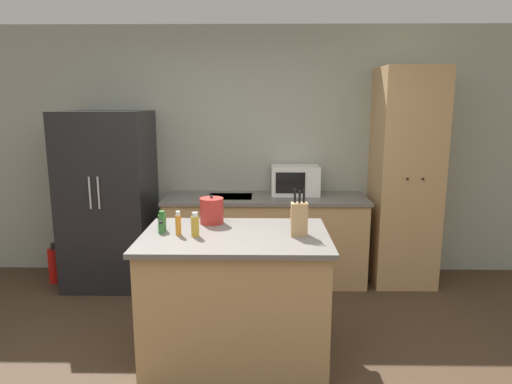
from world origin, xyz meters
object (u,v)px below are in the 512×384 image
(spice_bottle_green_herb, at_px, (195,225))
(kettle, at_px, (212,211))
(spice_bottle_tall_dark, at_px, (161,228))
(spice_bottle_short_red, at_px, (162,222))
(pantry_cabinet, at_px, (405,178))
(microwave, at_px, (295,180))
(fire_extinguisher, at_px, (55,265))
(refrigerator, at_px, (109,199))
(spice_bottle_amber_oil, at_px, (178,224))
(knife_block, at_px, (299,219))

(spice_bottle_green_herb, xyz_separation_m, kettle, (0.08, 0.35, 0.02))
(spice_bottle_tall_dark, bearing_deg, kettle, 40.98)
(spice_bottle_short_red, bearing_deg, spice_bottle_tall_dark, -84.63)
(pantry_cabinet, height_order, spice_bottle_green_herb, pantry_cabinet)
(microwave, distance_m, fire_extinguisher, 2.62)
(refrigerator, distance_m, spice_bottle_green_herb, 1.81)
(microwave, height_order, fire_extinguisher, microwave)
(spice_bottle_amber_oil, xyz_separation_m, spice_bottle_green_herb, (0.12, -0.03, -0.00))
(knife_block, xyz_separation_m, spice_bottle_short_red, (-0.97, 0.11, -0.05))
(knife_block, height_order, kettle, knife_block)
(spice_bottle_short_red, relative_size, spice_bottle_amber_oil, 0.85)
(spice_bottle_tall_dark, height_order, spice_bottle_amber_oil, spice_bottle_amber_oil)
(refrigerator, relative_size, kettle, 7.98)
(microwave, distance_m, spice_bottle_tall_dark, 1.89)
(refrigerator, bearing_deg, kettle, -43.56)
(spice_bottle_green_herb, bearing_deg, knife_block, 2.47)
(spice_bottle_green_herb, bearing_deg, pantry_cabinet, 38.90)
(spice_bottle_tall_dark, xyz_separation_m, spice_bottle_short_red, (-0.01, 0.07, 0.03))
(spice_bottle_short_red, relative_size, kettle, 0.66)
(microwave, xyz_separation_m, kettle, (-0.72, -1.29, -0.02))
(knife_block, bearing_deg, microwave, 86.99)
(pantry_cabinet, height_order, kettle, pantry_cabinet)
(spice_bottle_amber_oil, bearing_deg, kettle, 58.40)
(microwave, distance_m, spice_bottle_green_herb, 1.82)
(spice_bottle_amber_oil, relative_size, spice_bottle_green_herb, 1.00)
(spice_bottle_tall_dark, distance_m, spice_bottle_amber_oil, 0.14)
(spice_bottle_short_red, bearing_deg, knife_block, -6.46)
(spice_bottle_short_red, relative_size, spice_bottle_green_herb, 0.85)
(refrigerator, xyz_separation_m, kettle, (1.15, -1.10, 0.15))
(refrigerator, height_order, kettle, refrigerator)
(microwave, height_order, kettle, microwave)
(spice_bottle_tall_dark, bearing_deg, spice_bottle_amber_oil, -15.85)
(microwave, height_order, spice_bottle_tall_dark, microwave)
(fire_extinguisher, bearing_deg, spice_bottle_short_red, -42.24)
(pantry_cabinet, bearing_deg, knife_block, -128.22)
(spice_bottle_tall_dark, bearing_deg, knife_block, -2.19)
(microwave, distance_m, kettle, 1.47)
(knife_block, relative_size, spice_bottle_short_red, 2.28)
(knife_block, bearing_deg, kettle, 153.33)
(microwave, distance_m, spice_bottle_amber_oil, 1.85)
(knife_block, relative_size, spice_bottle_green_herb, 1.94)
(spice_bottle_short_red, xyz_separation_m, spice_bottle_amber_oil, (0.14, -0.11, 0.01))
(knife_block, bearing_deg, spice_bottle_amber_oil, 179.99)
(spice_bottle_tall_dark, bearing_deg, spice_bottle_short_red, 95.37)
(spice_bottle_amber_oil, relative_size, fire_extinguisher, 0.41)
(microwave, height_order, spice_bottle_amber_oil, microwave)
(refrigerator, height_order, spice_bottle_tall_dark, refrigerator)
(pantry_cabinet, bearing_deg, spice_bottle_tall_dark, -145.74)
(pantry_cabinet, xyz_separation_m, spice_bottle_green_herb, (-1.89, -1.52, -0.08))
(knife_block, distance_m, spice_bottle_short_red, 0.98)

